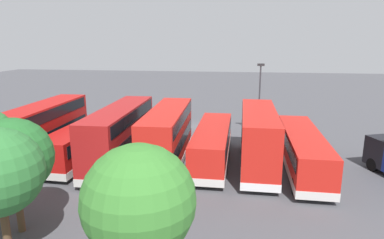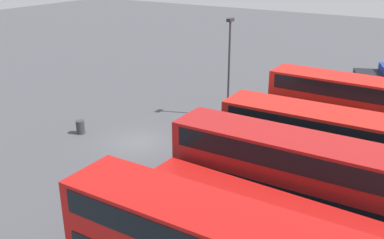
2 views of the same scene
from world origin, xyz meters
name	(u,v)px [view 2 (image 2 of 2)]	position (x,y,z in m)	size (l,w,h in m)	color
ground_plane	(138,142)	(0.00, 0.00, 0.00)	(140.00, 140.00, 0.00)	#47474C
bus_single_deck_near_end	(359,106)	(-10.56, 11.82, 1.62)	(2.81, 12.06, 2.95)	red
bus_double_decker_second	(349,109)	(-7.19, 11.85, 2.45)	(2.72, 10.48, 4.55)	red
bus_single_deck_third	(322,138)	(-3.59, 11.21, 1.62)	(2.73, 11.21, 2.95)	red
bus_double_decker_fourth	(325,150)	(-0.10, 12.29, 2.45)	(2.87, 10.87, 4.55)	red
bus_double_decker_fifth	(296,182)	(3.83, 12.17, 2.45)	(2.77, 11.69, 4.55)	#A51919
bus_single_deck_sixth	(261,232)	(7.03, 11.92, 1.62)	(2.94, 10.76, 2.95)	#B71411
lamp_post_tall	(229,60)	(-7.71, 2.71, 4.43)	(0.70, 0.30, 7.51)	#38383D
waste_bin_yellow	(80,127)	(0.94, -4.42, 0.47)	(0.60, 0.60, 0.95)	#333338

